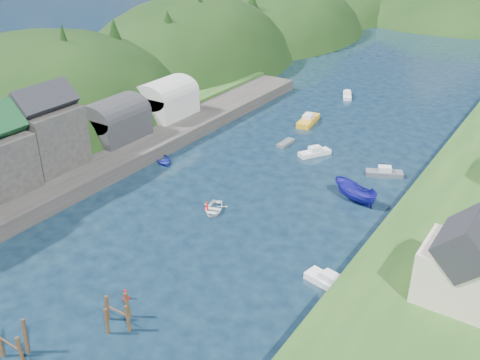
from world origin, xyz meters
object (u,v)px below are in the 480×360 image
Objects in this scene: piling_cluster_near at (11,349)px; channel_buoy_near at (126,295)px; channel_buoy_far at (207,206)px; piling_cluster_far at (118,315)px.

channel_buoy_near is at bearing 79.65° from piling_cluster_near.
piling_cluster_near reaches higher than channel_buoy_far.
piling_cluster_far is (3.97, 7.94, -0.34)m from piling_cluster_near.
piling_cluster_far reaches higher than channel_buoy_far.
piling_cluster_far is at bearing -74.73° from channel_buoy_far.
channel_buoy_far is at bearing 93.45° from piling_cluster_near.
channel_buoy_far is at bearing 105.27° from piling_cluster_far.
piling_cluster_near is 3.58× the size of channel_buoy_near.
piling_cluster_far is 2.97× the size of channel_buoy_near.
piling_cluster_near is at bearing -100.35° from channel_buoy_near.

